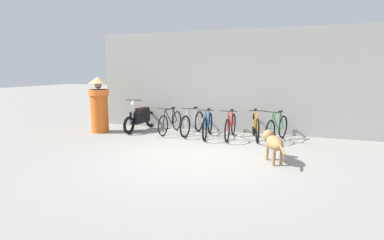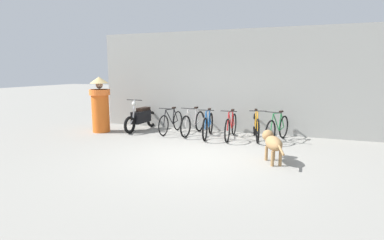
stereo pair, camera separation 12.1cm
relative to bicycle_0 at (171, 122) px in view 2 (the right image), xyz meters
The scene contains 11 objects.
ground_plane 2.88m from the bicycle_0, 54.57° to the right, with size 60.00×60.00×0.00m, color gray.
shop_wall_back 2.28m from the bicycle_0, 28.42° to the left, with size 9.06×0.20×3.25m.
bicycle_0 is the anchor object (origin of this frame).
bicycle_1 0.75m from the bicycle_0, ahead, with size 0.46×1.71×0.87m.
bicycle_2 1.33m from the bicycle_0, ahead, with size 0.46×1.67×0.88m.
bicycle_3 1.99m from the bicycle_0, ahead, with size 0.46×1.72×0.87m.
bicycle_4 2.69m from the bicycle_0, ahead, with size 0.52×1.69×0.89m.
bicycle_5 3.30m from the bicycle_0, ahead, with size 0.59×1.60×0.88m.
motorcycle 1.12m from the bicycle_0, behind, with size 0.58×1.86×1.06m.
stray_dog 3.95m from the bicycle_0, 32.17° to the right, with size 0.61×1.12×0.65m.
person_in_robes 2.36m from the bicycle_0, 164.00° to the right, with size 0.87×0.87×1.78m.
Camera 2 is at (2.21, -6.31, 1.98)m, focal length 28.00 mm.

